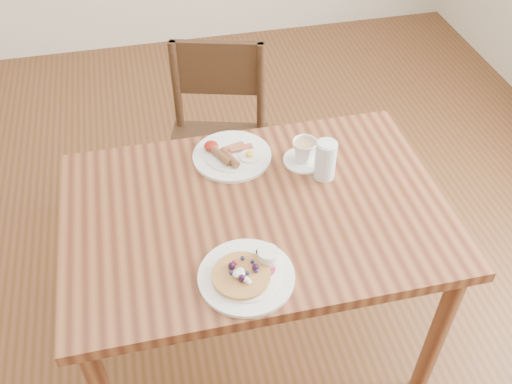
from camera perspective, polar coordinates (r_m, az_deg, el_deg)
ground at (r=2.37m, az=0.00°, el=-14.51°), size 5.00×5.00×0.00m
dining_table at (r=1.85m, az=0.00°, el=-3.79°), size 1.20×0.80×0.75m
chair_far at (r=2.46m, az=-3.87°, el=5.30°), size 0.52×0.52×0.88m
pancake_plate at (r=1.59m, az=-0.86°, el=-8.17°), size 0.27×0.27×0.06m
breakfast_plate at (r=1.96m, az=-2.53°, el=3.72°), size 0.27×0.27×0.04m
teacup_saucer at (r=1.93m, az=4.84°, el=3.96°), size 0.14×0.14×0.09m
water_glass at (r=1.86m, az=6.95°, el=3.18°), size 0.07×0.07×0.14m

